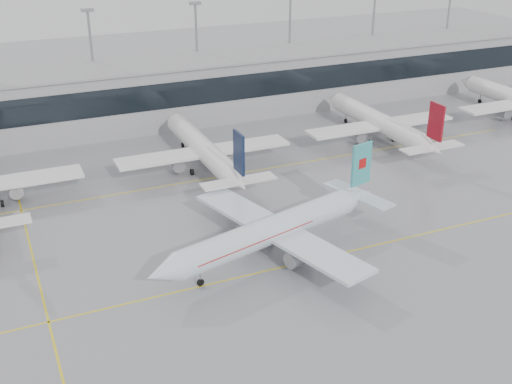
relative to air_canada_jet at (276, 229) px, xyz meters
name	(u,v)px	position (x,y,z in m)	size (l,w,h in m)	color
ground	(294,264)	(1.03, -3.30, -3.69)	(320.00, 320.00, 0.00)	gray
taxi_line_main	(294,264)	(1.03, -3.30, -3.68)	(120.00, 0.25, 0.01)	yellow
taxi_line_north	(212,178)	(1.03, 26.70, -3.68)	(120.00, 0.25, 0.01)	yellow
taxi_line_cross	(33,258)	(-28.97, 11.70, -3.68)	(0.25, 60.00, 0.01)	yellow
terminal	(156,94)	(1.03, 58.70, 2.31)	(180.00, 15.00, 12.00)	gray
terminal_glass	(167,96)	(1.03, 51.15, 3.81)	(180.00, 0.20, 5.00)	black
terminal_roof	(154,63)	(1.03, 58.70, 8.51)	(182.00, 16.00, 0.40)	gray
light_masts	(146,51)	(1.03, 64.70, 9.66)	(156.40, 1.00, 22.60)	gray
air_canada_jet	(276,229)	(0.00, 0.00, 0.00)	(36.36, 29.67, 11.62)	silver
parked_jet_c	(204,150)	(1.03, 30.39, 0.02)	(29.64, 36.96, 11.72)	white
parked_jet_d	(380,123)	(36.03, 30.39, 0.02)	(29.64, 36.96, 11.72)	white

